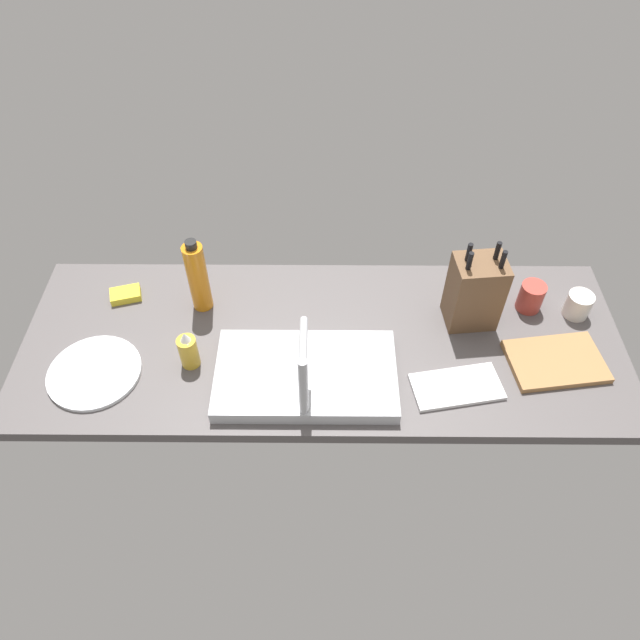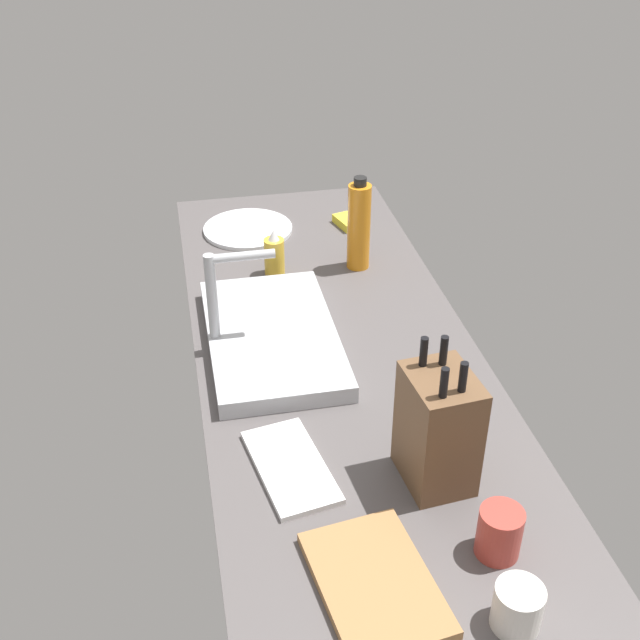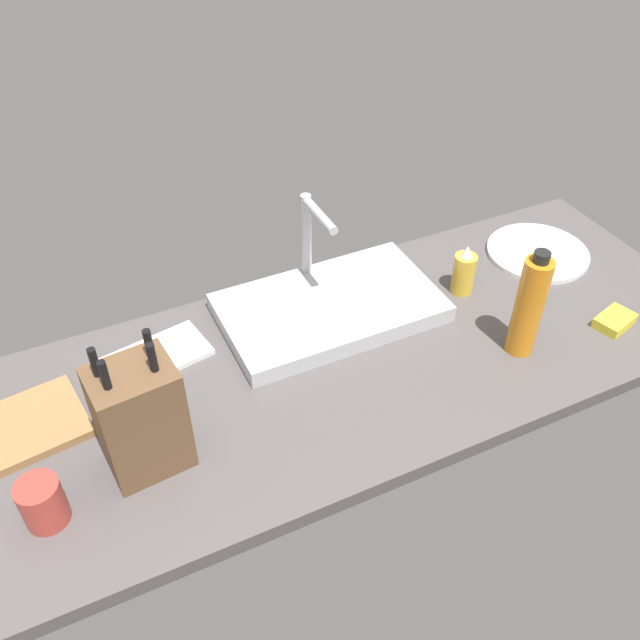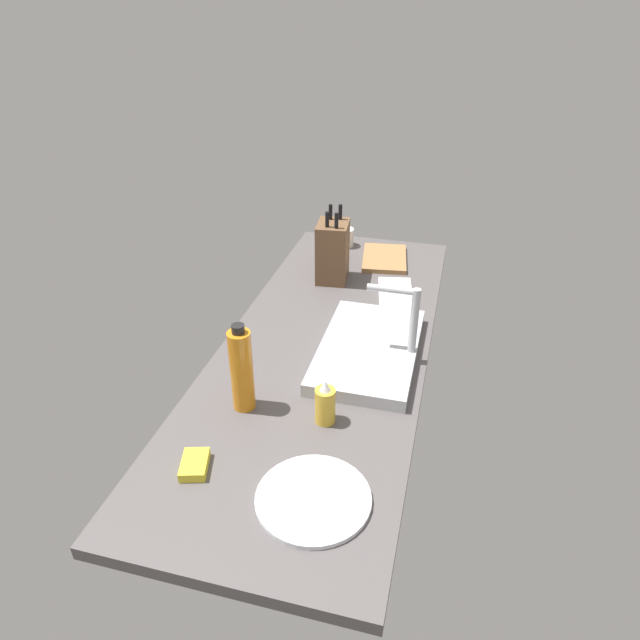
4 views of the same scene
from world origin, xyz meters
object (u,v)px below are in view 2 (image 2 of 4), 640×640
at_px(cutting_board, 375,583).
at_px(knife_block, 438,429).
at_px(dish_towel, 291,467).
at_px(water_bottle, 359,226).
at_px(faucet, 221,293).
at_px(dinner_plate, 248,229).
at_px(soap_bottle, 274,255).
at_px(sink_basin, 272,337).
at_px(coffee_mug, 499,533).
at_px(dish_sponge, 348,222).
at_px(ceramic_cup, 517,607).

bearing_deg(cutting_board, knife_block, -37.48).
bearing_deg(dish_towel, water_bottle, -22.71).
distance_m(faucet, cutting_board, 0.73).
xyz_separation_m(cutting_board, dinner_plate, (1.28, 0.04, -0.00)).
bearing_deg(soap_bottle, sink_basin, 170.35).
bearing_deg(faucet, coffee_mug, -150.21).
bearing_deg(dish_towel, coffee_mug, -130.66).
relative_size(cutting_board, coffee_mug, 2.86).
bearing_deg(dish_sponge, dinner_plate, 85.61).
bearing_deg(ceramic_cup, soap_bottle, 9.82).
xyz_separation_m(cutting_board, dish_towel, (0.29, 0.09, -0.00)).
height_order(soap_bottle, dish_sponge, soap_bottle).
bearing_deg(dish_sponge, soap_bottle, 133.33).
distance_m(sink_basin, soap_bottle, 0.33).
bearing_deg(faucet, sink_basin, -91.55).
bearing_deg(coffee_mug, dinner_plate, 11.73).
bearing_deg(ceramic_cup, dinner_plate, 9.58).
distance_m(faucet, ceramic_cup, 0.89).
height_order(sink_basin, cutting_board, sink_basin).
bearing_deg(knife_block, water_bottle, -9.41).
relative_size(faucet, ceramic_cup, 3.17).
bearing_deg(coffee_mug, soap_bottle, 12.56).
distance_m(soap_bottle, water_bottle, 0.23).
distance_m(sink_basin, cutting_board, 0.70).
bearing_deg(ceramic_cup, dish_towel, 34.95).
xyz_separation_m(soap_bottle, coffee_mug, (-0.99, -0.22, -0.01)).
distance_m(dinner_plate, coffee_mug, 1.28).
bearing_deg(coffee_mug, sink_basin, 22.43).
xyz_separation_m(cutting_board, soap_bottle, (1.02, 0.01, 0.05)).
relative_size(soap_bottle, dish_sponge, 1.42).
height_order(cutting_board, dish_sponge, dish_sponge).
distance_m(knife_block, dinner_plate, 1.09).
xyz_separation_m(knife_block, coffee_mug, (-0.19, -0.05, -0.07)).
height_order(knife_block, ceramic_cup, knife_block).
bearing_deg(knife_block, soap_bottle, 6.39).
distance_m(sink_basin, dinner_plate, 0.58).
bearing_deg(dish_towel, cutting_board, -163.35).
distance_m(water_bottle, dinner_plate, 0.39).
bearing_deg(water_bottle, dinner_plate, 44.75).
bearing_deg(water_bottle, sink_basin, 138.91).
distance_m(faucet, soap_bottle, 0.37).
relative_size(knife_block, coffee_mug, 3.11).
distance_m(water_bottle, ceramic_cup, 1.12).
distance_m(knife_block, dish_sponge, 1.05).
bearing_deg(ceramic_cup, faucet, 23.95).
distance_m(dish_towel, coffee_mug, 0.40).
height_order(dinner_plate, ceramic_cup, ceramic_cup).
relative_size(soap_bottle, coffee_mug, 1.41).
bearing_deg(water_bottle, knife_block, 176.38).
bearing_deg(sink_basin, soap_bottle, -9.65).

